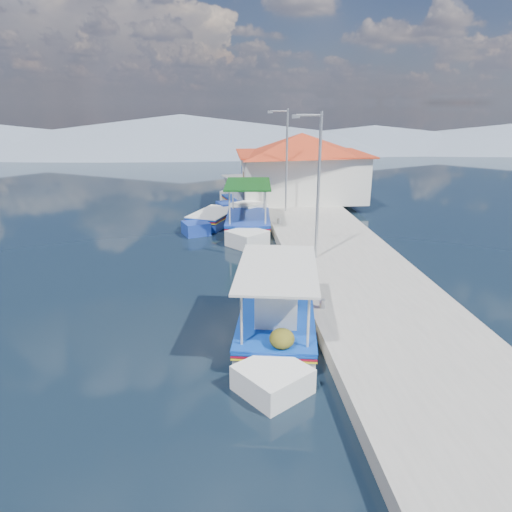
{
  "coord_description": "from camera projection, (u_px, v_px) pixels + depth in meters",
  "views": [
    {
      "loc": [
        0.58,
        -16.29,
        6.79
      ],
      "look_at": [
        1.9,
        0.09,
        1.3
      ],
      "focal_mm": 32.2,
      "sensor_mm": 36.0,
      "label": 1
    }
  ],
  "objects": [
    {
      "name": "quay",
      "position": [
        324.0,
        237.0,
        23.56
      ],
      "size": [
        5.0,
        44.0,
        0.5
      ],
      "primitive_type": "cube",
      "color": "#A29F98",
      "rests_on": "ground"
    },
    {
      "name": "caique_far",
      "position": [
        242.0,
        201.0,
        31.4
      ],
      "size": [
        2.93,
        6.17,
        2.23
      ],
      "rotation": [
        0.0,
        0.0,
        -0.26
      ],
      "color": "silver",
      "rests_on": "ground"
    },
    {
      "name": "main_caique",
      "position": [
        276.0,
        322.0,
        13.9
      ],
      "size": [
        3.01,
        7.64,
        2.55
      ],
      "rotation": [
        0.0,
        0.0,
        0.16
      ],
      "color": "silver",
      "rests_on": "ground"
    },
    {
      "name": "ground",
      "position": [
        207.0,
        290.0,
        17.51
      ],
      "size": [
        160.0,
        160.0,
        0.0
      ],
      "primitive_type": "plane",
      "color": "black",
      "rests_on": "ground"
    },
    {
      "name": "caique_blue_hull",
      "position": [
        213.0,
        219.0,
        26.94
      ],
      "size": [
        3.59,
        5.89,
        1.15
      ],
      "rotation": [
        0.0,
        0.0,
        0.43
      ],
      "color": "#19379B",
      "rests_on": "ground"
    },
    {
      "name": "mountain_ridge",
      "position": [
        257.0,
        136.0,
        70.3
      ],
      "size": [
        171.4,
        96.0,
        5.5
      ],
      "color": "slate",
      "rests_on": "ground"
    },
    {
      "name": "caique_green_canopy",
      "position": [
        248.0,
        223.0,
        25.55
      ],
      "size": [
        2.76,
        7.91,
        2.97
      ],
      "rotation": [
        0.0,
        0.0,
        0.08
      ],
      "color": "silver",
      "rests_on": "ground"
    },
    {
      "name": "lamp_post_far",
      "position": [
        285.0,
        155.0,
        27.03
      ],
      "size": [
        1.21,
        0.14,
        6.0
      ],
      "color": "#A5A8AD",
      "rests_on": "quay"
    },
    {
      "name": "harbor_building",
      "position": [
        301.0,
        165.0,
        31.28
      ],
      "size": [
        10.49,
        10.49,
        4.4
      ],
      "color": "silver",
      "rests_on": "quay"
    },
    {
      "name": "bollards",
      "position": [
        286.0,
        234.0,
        22.56
      ],
      "size": [
        0.2,
        17.2,
        0.3
      ],
      "color": "#A5A8AD",
      "rests_on": "quay"
    },
    {
      "name": "lamp_post_near",
      "position": [
        316.0,
        180.0,
        18.53
      ],
      "size": [
        1.21,
        0.14,
        6.0
      ],
      "color": "#A5A8AD",
      "rests_on": "quay"
    }
  ]
}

